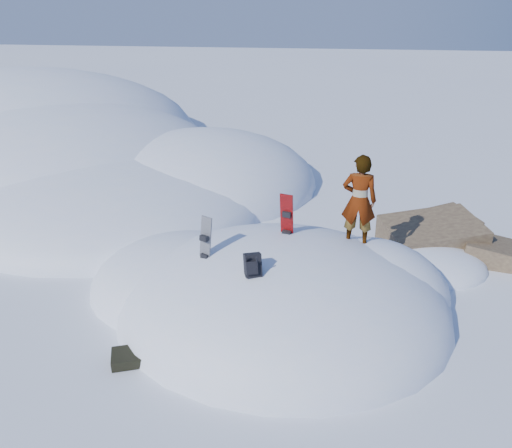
# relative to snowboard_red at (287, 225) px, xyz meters

# --- Properties ---
(ground) EXTENTS (120.00, 120.00, 0.00)m
(ground) POSITION_rel_snowboard_red_xyz_m (-0.01, -0.78, -1.62)
(ground) COLOR white
(ground) RESTS_ON ground
(snow_mound) EXTENTS (8.00, 6.00, 3.00)m
(snow_mound) POSITION_rel_snowboard_red_xyz_m (-0.18, -0.54, -1.62)
(snow_mound) COLOR white
(snow_mound) RESTS_ON ground
(snow_ridge) EXTENTS (21.50, 18.50, 6.40)m
(snow_ridge) POSITION_rel_snowboard_red_xyz_m (-10.44, 9.07, -1.62)
(snow_ridge) COLOR white
(snow_ridge) RESTS_ON ground
(rock_outcrop) EXTENTS (4.68, 4.41, 1.68)m
(rock_outcrop) POSITION_rel_snowboard_red_xyz_m (3.71, 2.23, -1.60)
(rock_outcrop) COLOR olive
(rock_outcrop) RESTS_ON ground
(snowboard_red) EXTENTS (0.33, 0.28, 1.50)m
(snowboard_red) POSITION_rel_snowboard_red_xyz_m (0.00, 0.00, 0.00)
(snowboard_red) COLOR #BE0A0C
(snowboard_red) RESTS_ON snow_mound
(snowboard_dark) EXTENTS (0.33, 0.31, 1.35)m
(snowboard_dark) POSITION_rel_snowboard_red_xyz_m (-1.54, -1.08, -0.12)
(snowboard_dark) COLOR black
(snowboard_dark) RESTS_ON snow_mound
(backpack) EXTENTS (0.40, 0.45, 0.51)m
(backpack) POSITION_rel_snowboard_red_xyz_m (-0.48, -1.76, -0.03)
(backpack) COLOR black
(backpack) RESTS_ON snow_mound
(gear_pile) EXTENTS (0.97, 0.76, 0.25)m
(gear_pile) POSITION_rel_snowboard_red_xyz_m (-2.48, -2.77, -1.49)
(gear_pile) COLOR black
(gear_pile) RESTS_ON ground
(person) EXTENTS (0.77, 0.54, 1.99)m
(person) POSITION_rel_snowboard_red_xyz_m (1.48, 0.24, 0.56)
(person) COLOR slate
(person) RESTS_ON snow_mound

